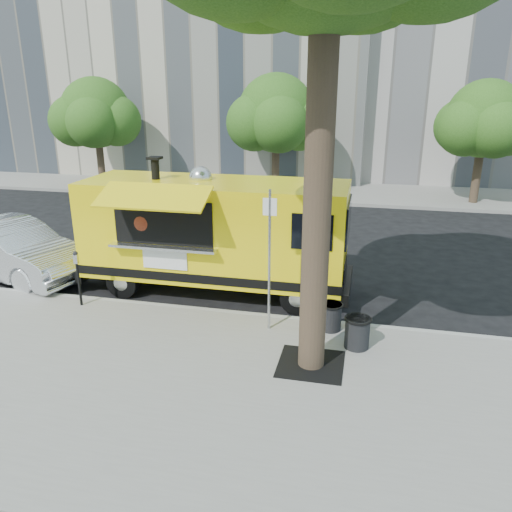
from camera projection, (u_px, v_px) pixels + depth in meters
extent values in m
plane|color=black|center=(220.00, 299.00, 12.44)|extent=(120.00, 120.00, 0.00)
cube|color=gray|center=(154.00, 386.00, 8.72)|extent=(60.00, 6.00, 0.15)
cube|color=#999993|center=(208.00, 312.00, 11.55)|extent=(60.00, 0.14, 0.16)
cube|color=gray|center=(298.00, 191.00, 24.87)|extent=(60.00, 5.00, 0.15)
cylinder|color=#33261C|center=(318.00, 192.00, 8.21)|extent=(0.48, 0.48, 6.50)
cube|color=black|center=(311.00, 364.00, 9.26)|extent=(1.20, 1.20, 0.02)
cylinder|color=#33261C|center=(101.00, 160.00, 25.41)|extent=(0.36, 0.36, 2.60)
sphere|color=#224C14|center=(96.00, 113.00, 24.65)|extent=(3.42, 3.42, 3.42)
cylinder|color=#33261C|center=(276.00, 165.00, 23.90)|extent=(0.36, 0.36, 2.60)
sphere|color=#224C14|center=(276.00, 113.00, 23.12)|extent=(3.60, 3.60, 3.60)
cylinder|color=#33261C|center=(477.00, 173.00, 21.74)|extent=(0.36, 0.36, 2.60)
sphere|color=#224C14|center=(485.00, 119.00, 20.99)|extent=(3.24, 3.24, 3.24)
cylinder|color=silver|center=(269.00, 262.00, 10.15)|extent=(0.06, 0.06, 3.00)
cube|color=white|center=(270.00, 207.00, 9.78)|extent=(0.28, 0.02, 0.35)
cylinder|color=black|center=(79.00, 284.00, 11.60)|extent=(0.06, 0.06, 1.05)
cube|color=silver|center=(76.00, 259.00, 11.40)|extent=(0.10, 0.08, 0.22)
sphere|color=black|center=(75.00, 253.00, 11.36)|extent=(0.11, 0.11, 0.11)
cube|color=yellow|center=(215.00, 228.00, 12.46)|extent=(6.50, 2.20, 2.35)
cube|color=black|center=(216.00, 264.00, 12.77)|extent=(6.52, 2.22, 0.22)
cube|color=black|center=(347.00, 285.00, 12.16)|extent=(0.18, 2.09, 0.30)
cube|color=black|center=(99.00, 264.00, 13.56)|extent=(0.18, 2.09, 0.30)
cube|color=black|center=(348.00, 221.00, 11.66)|extent=(0.05, 1.76, 0.95)
cylinder|color=black|center=(297.00, 297.00, 11.56)|extent=(0.80, 0.28, 0.80)
cylinder|color=black|center=(307.00, 270.00, 13.25)|extent=(0.80, 0.28, 0.80)
cylinder|color=black|center=(123.00, 282.00, 12.48)|extent=(0.80, 0.28, 0.80)
cylinder|color=black|center=(153.00, 258.00, 14.18)|extent=(0.80, 0.28, 0.80)
cube|color=black|center=(164.00, 222.00, 11.57)|extent=(2.40, 0.18, 1.05)
cube|color=silver|center=(163.00, 247.00, 11.61)|extent=(2.60, 0.35, 0.06)
cube|color=yellow|center=(153.00, 197.00, 10.86)|extent=(2.50, 0.95, 0.42)
cube|color=white|center=(165.00, 259.00, 11.78)|extent=(1.10, 0.04, 0.50)
cylinder|color=black|center=(155.00, 169.00, 12.32)|extent=(0.20, 0.20, 0.55)
sphere|color=silver|center=(201.00, 177.00, 12.34)|extent=(0.56, 0.56, 0.56)
sphere|color=#9A4221|center=(147.00, 220.00, 11.97)|extent=(0.84, 0.84, 0.84)
cylinder|color=#FF590C|center=(144.00, 228.00, 11.80)|extent=(0.34, 0.12, 0.34)
imported|color=silver|center=(11.00, 250.00, 13.65)|extent=(5.09, 2.96, 1.59)
cylinder|color=black|center=(331.00, 317.00, 10.50)|extent=(0.45, 0.45, 0.59)
cylinder|color=black|center=(331.00, 305.00, 10.41)|extent=(0.49, 0.49, 0.04)
cylinder|color=black|center=(357.00, 333.00, 9.77)|extent=(0.48, 0.48, 0.63)
cylinder|color=black|center=(358.00, 319.00, 9.68)|extent=(0.52, 0.52, 0.04)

